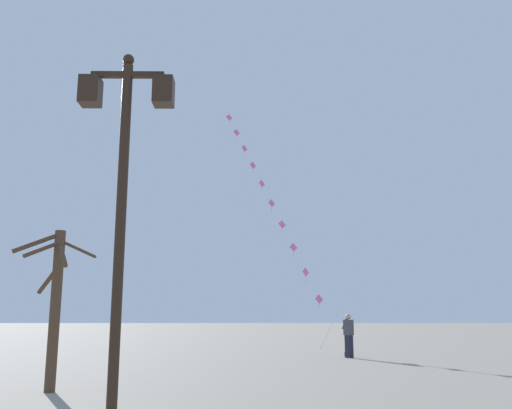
# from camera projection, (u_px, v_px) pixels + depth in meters

# --- Properties ---
(ground_plane) EXTENTS (160.00, 160.00, 0.00)m
(ground_plane) POSITION_uv_depth(u_px,v_px,m) (282.00, 361.00, 20.40)
(ground_plane) COLOR gray
(twin_lantern_lamp_post) EXTENTS (1.31, 0.28, 5.36)m
(twin_lantern_lamp_post) POSITION_uv_depth(u_px,v_px,m) (123.00, 168.00, 7.48)
(twin_lantern_lamp_post) COLOR black
(twin_lantern_lamp_post) RESTS_ON ground_plane
(kite_train) EXTENTS (5.47, 9.23, 13.91)m
(kite_train) POSITION_uv_depth(u_px,v_px,m) (272.00, 204.00, 28.64)
(kite_train) COLOR brown
(kite_train) RESTS_ON ground_plane
(kite_flyer) EXTENTS (0.42, 0.61, 1.71)m
(kite_flyer) POSITION_uv_depth(u_px,v_px,m) (349.00, 334.00, 21.83)
(kite_flyer) COLOR #1E1E2D
(kite_flyer) RESTS_ON ground_plane
(bare_tree) EXTENTS (1.79, 1.59, 3.65)m
(bare_tree) POSITION_uv_depth(u_px,v_px,m) (54.00, 300.00, 12.58)
(bare_tree) COLOR #4C3826
(bare_tree) RESTS_ON ground_plane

